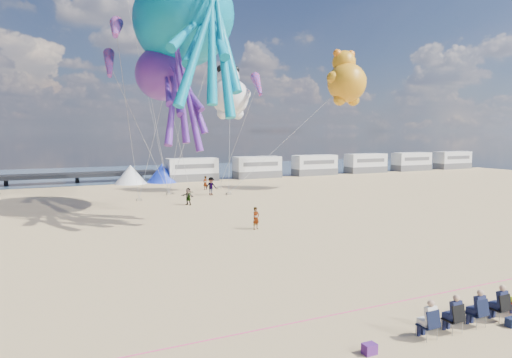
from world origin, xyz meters
name	(u,v)px	position (x,y,z in m)	size (l,w,h in m)	color
ground	(317,269)	(0.00, 0.00, 0.00)	(120.00, 120.00, 0.00)	tan
water	(127,173)	(0.00, 55.00, 0.02)	(120.00, 120.00, 0.00)	#354D66
motorhome_0	(192,170)	(6.00, 40.00, 1.50)	(6.60, 2.50, 3.00)	silver
motorhome_1	(257,167)	(15.50, 40.00, 1.50)	(6.60, 2.50, 3.00)	silver
motorhome_2	(315,165)	(25.00, 40.00, 1.50)	(6.60, 2.50, 3.00)	silver
motorhome_3	(366,163)	(34.50, 40.00, 1.50)	(6.60, 2.50, 3.00)	silver
motorhome_4	(411,162)	(44.00, 40.00, 1.50)	(6.60, 2.50, 3.00)	silver
motorhome_5	(453,160)	(53.50, 40.00, 1.50)	(6.60, 2.50, 3.00)	silver
tent_white	(130,174)	(-2.00, 40.00, 1.20)	(4.00, 4.00, 2.40)	white
tent_blue	(162,173)	(2.00, 40.00, 1.20)	(4.00, 4.00, 2.40)	#1933CC
spectator_row	(476,307)	(1.36, -7.77, 0.65)	(6.10, 0.90, 1.30)	black
cooler_purple	(370,349)	(-3.15, -7.82, 0.16)	(0.40, 0.30, 0.32)	#501E72
cooler_navy	(512,322)	(2.44, -8.31, 0.15)	(0.38, 0.28, 0.30)	#121C3B
rope_line	(388,304)	(0.00, -5.00, 0.02)	(0.03, 0.03, 34.00)	#F2338C
standing_person	(256,218)	(1.05, 9.22, 0.75)	(0.55, 0.36, 1.51)	tan
beachgoer_2	(211,186)	(3.74, 26.00, 0.93)	(0.90, 0.70, 1.86)	#7F6659
beachgoer_4	(188,196)	(-0.18, 20.96, 0.77)	(0.90, 0.38, 1.54)	#7F6659
beachgoer_5	(205,183)	(4.60, 30.44, 0.77)	(1.44, 0.46, 1.55)	#7F6659
sandbag_a	(139,200)	(-3.73, 25.20, 0.11)	(0.50, 0.35, 0.22)	gray
sandbag_b	(190,192)	(2.27, 28.47, 0.11)	(0.50, 0.35, 0.22)	gray
sandbag_c	(229,194)	(5.53, 25.61, 0.11)	(0.50, 0.35, 0.22)	gray
sandbag_d	(219,188)	(6.23, 30.37, 0.11)	(0.50, 0.35, 0.22)	gray
sandbag_e	(169,194)	(-0.15, 28.01, 0.11)	(0.50, 0.35, 0.22)	gray
kite_octopus_teal	(182,18)	(-1.12, 18.63, 15.57)	(5.38, 12.54, 14.34)	#0482A3
kite_octopus_purple	(163,74)	(-2.48, 19.84, 11.29)	(4.08, 9.53, 10.89)	#5A2591
kite_panda	(230,97)	(6.58, 27.68, 10.15)	(4.83, 4.54, 6.82)	white
kite_teddy_orange	(347,83)	(18.86, 23.89, 11.85)	(5.17, 4.87, 7.30)	orange
windsock_left	(116,29)	(-6.24, 19.05, 14.36)	(1.10, 6.48, 6.48)	red
windsock_mid	(258,85)	(8.69, 25.28, 11.29)	(1.00, 5.45, 5.45)	red
windsock_right	(109,64)	(-6.74, 19.68, 11.77)	(0.90, 4.95, 4.95)	red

